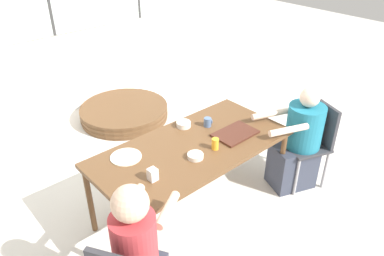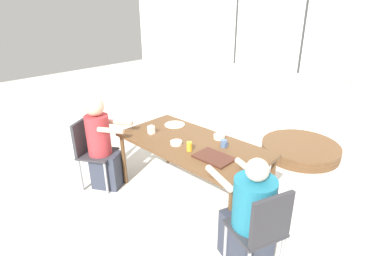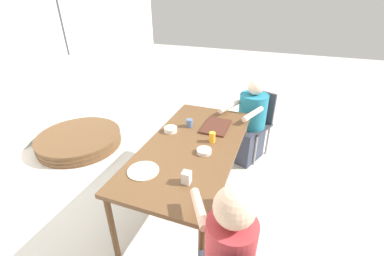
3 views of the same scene
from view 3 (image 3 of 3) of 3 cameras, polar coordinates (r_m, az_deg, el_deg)
ground_plane at (r=2.92m, az=0.00°, el=-15.83°), size 16.00×16.00×0.00m
dining_table at (r=2.50m, az=0.00°, el=-4.77°), size 1.77×0.86×0.73m
chair_for_man_blue_shirt at (r=3.52m, az=14.12°, el=2.19°), size 0.52×0.52×0.88m
person_man_blue_shirt at (r=3.41m, az=12.62°, el=0.44°), size 0.72×0.55×1.09m
food_tray_dark at (r=2.78m, az=5.34°, el=0.37°), size 0.39×0.26×0.02m
coffee_mug at (r=2.77m, az=-0.58°, el=1.15°), size 0.08×0.07×0.09m
juice_glass at (r=2.49m, az=4.52°, el=-2.05°), size 0.06×0.06×0.10m
milk_carton_small at (r=1.99m, az=-1.24°, el=-10.92°), size 0.07×0.07×0.10m
bowl_white_shallow at (r=2.34m, az=2.69°, el=-5.17°), size 0.13×0.13×0.04m
bowl_cereal at (r=2.68m, az=-4.79°, el=-0.34°), size 0.13×0.13×0.05m
plate_tortillas at (r=2.17m, az=-10.79°, el=-9.31°), size 0.26×0.26×0.01m
folded_table_stack at (r=4.12m, az=-23.70°, el=-2.45°), size 1.18×1.18×0.18m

